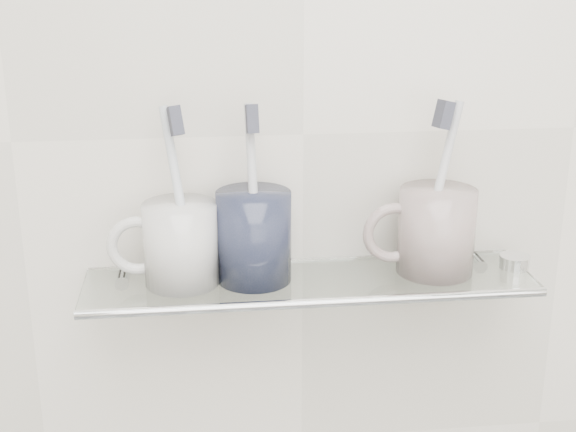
{
  "coord_description": "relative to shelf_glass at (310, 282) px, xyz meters",
  "views": [
    {
      "loc": [
        -0.12,
        0.22,
        1.45
      ],
      "look_at": [
        -0.02,
        1.04,
        1.17
      ],
      "focal_mm": 50.0,
      "sensor_mm": 36.0,
      "label": 1
    }
  ],
  "objects": [
    {
      "name": "shelf_glass",
      "position": [
        0.0,
        0.0,
        0.0
      ],
      "size": [
        0.5,
        0.12,
        0.01
      ],
      "primitive_type": "cube",
      "color": "silver",
      "rests_on": "wall_back"
    },
    {
      "name": "bracket_right",
      "position": [
        0.21,
        0.05,
        -0.01
      ],
      "size": [
        0.02,
        0.03,
        0.02
      ],
      "primitive_type": "cylinder",
      "rotation": [
        1.57,
        0.0,
        0.0
      ],
      "color": "silver",
      "rests_on": "wall_back"
    },
    {
      "name": "mug_center_handle",
      "position": [
        -0.11,
        0.0,
        0.05
      ],
      "size": [
        0.07,
        0.01,
        0.07
      ],
      "primitive_type": "torus",
      "rotation": [
        1.57,
        0.0,
        0.0
      ],
      "color": "#171D31",
      "rests_on": "mug_center"
    },
    {
      "name": "bristles_center",
      "position": [
        -0.06,
        0.0,
        0.19
      ],
      "size": [
        0.01,
        0.03,
        0.03
      ],
      "primitive_type": "cube",
      "rotation": [
        -0.22,
        -0.02,
        0.03
      ],
      "color": "#363744",
      "rests_on": "toothbrush_center"
    },
    {
      "name": "toothbrush_right",
      "position": [
        0.14,
        0.0,
        0.1
      ],
      "size": [
        0.05,
        0.03,
        0.19
      ],
      "primitive_type": "cylinder",
      "rotation": [
        -0.09,
        0.23,
        0.1
      ],
      "color": "silver",
      "rests_on": "mug_right"
    },
    {
      "name": "mug_left",
      "position": [
        -0.14,
        0.0,
        0.05
      ],
      "size": [
        0.09,
        0.09,
        0.09
      ],
      "primitive_type": "cylinder",
      "rotation": [
        0.0,
        0.0,
        -0.05
      ],
      "color": "silver",
      "rests_on": "shelf_glass"
    },
    {
      "name": "mug_left_handle",
      "position": [
        -0.19,
        0.0,
        0.05
      ],
      "size": [
        0.07,
        0.01,
        0.07
      ],
      "primitive_type": "torus",
      "rotation": [
        1.57,
        0.0,
        0.0
      ],
      "color": "silver",
      "rests_on": "mug_left"
    },
    {
      "name": "shelf_rail",
      "position": [
        0.0,
        -0.06,
        0.0
      ],
      "size": [
        0.5,
        0.01,
        0.01
      ],
      "primitive_type": "cylinder",
      "rotation": [
        0.0,
        1.57,
        0.0
      ],
      "color": "silver",
      "rests_on": "shelf_glass"
    },
    {
      "name": "toothbrush_center",
      "position": [
        -0.06,
        0.0,
        0.1
      ],
      "size": [
        0.01,
        0.05,
        0.19
      ],
      "primitive_type": "cylinder",
      "rotation": [
        -0.22,
        -0.02,
        0.03
      ],
      "color": "silver",
      "rests_on": "mug_center"
    },
    {
      "name": "bristles_right",
      "position": [
        0.14,
        0.0,
        0.19
      ],
      "size": [
        0.02,
        0.03,
        0.03
      ],
      "primitive_type": "cube",
      "rotation": [
        -0.09,
        0.23,
        0.1
      ],
      "color": "#363744",
      "rests_on": "toothbrush_right"
    },
    {
      "name": "mug_right",
      "position": [
        0.14,
        0.0,
        0.05
      ],
      "size": [
        0.1,
        0.1,
        0.1
      ],
      "primitive_type": "cylinder",
      "rotation": [
        0.0,
        0.0,
        0.18
      ],
      "color": "silver",
      "rests_on": "shelf_glass"
    },
    {
      "name": "chrome_cap",
      "position": [
        0.24,
        0.0,
        0.01
      ],
      "size": [
        0.03,
        0.03,
        0.01
      ],
      "primitive_type": "cylinder",
      "color": "silver",
      "rests_on": "shelf_glass"
    },
    {
      "name": "mug_center",
      "position": [
        -0.06,
        0.0,
        0.05
      ],
      "size": [
        0.1,
        0.1,
        0.1
      ],
      "primitive_type": "cylinder",
      "rotation": [
        0.0,
        0.0,
        -0.32
      ],
      "color": "#171D31",
      "rests_on": "shelf_glass"
    },
    {
      "name": "mug_right_handle",
      "position": [
        0.09,
        0.0,
        0.05
      ],
      "size": [
        0.07,
        0.01,
        0.07
      ],
      "primitive_type": "torus",
      "rotation": [
        1.57,
        0.0,
        0.0
      ],
      "color": "silver",
      "rests_on": "mug_right"
    },
    {
      "name": "bristles_left",
      "position": [
        -0.14,
        0.0,
        0.19
      ],
      "size": [
        0.02,
        0.03,
        0.04
      ],
      "primitive_type": "cube",
      "rotation": [
        -0.26,
        -0.09,
        0.18
      ],
      "color": "#363744",
      "rests_on": "toothbrush_left"
    },
    {
      "name": "toothbrush_left",
      "position": [
        -0.14,
        0.0,
        0.1
      ],
      "size": [
        0.04,
        0.06,
        0.19
      ],
      "primitive_type": "cylinder",
      "rotation": [
        -0.26,
        -0.09,
        0.18
      ],
      "color": "silver",
      "rests_on": "mug_left"
    },
    {
      "name": "bracket_left",
      "position": [
        -0.21,
        0.05,
        -0.01
      ],
      "size": [
        0.02,
        0.03,
        0.02
      ],
      "primitive_type": "cylinder",
      "rotation": [
        1.57,
        0.0,
        0.0
      ],
      "color": "silver",
      "rests_on": "wall_back"
    },
    {
      "name": "wall_back",
      "position": [
        0.0,
        0.06,
        0.15
      ],
      "size": [
        2.5,
        0.0,
        2.5
      ],
      "primitive_type": "plane",
      "rotation": [
        1.57,
        0.0,
        0.0
      ],
      "color": "silver",
      "rests_on": "ground"
    }
  ]
}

